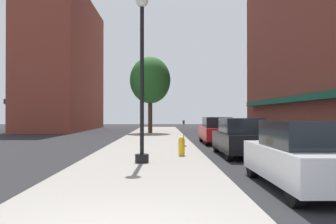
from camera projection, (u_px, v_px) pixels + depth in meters
ground_plane at (215, 143)px, 22.30m from camera, size 90.00×90.00×0.00m
sidewalk_slab at (153, 141)px, 23.24m from camera, size 4.80×50.00×0.12m
building_far_background at (65, 65)px, 41.14m from camera, size 6.80×18.00×15.50m
lamppost at (142, 75)px, 12.09m from camera, size 0.48×0.48×5.90m
fire_hydrant at (182, 146)px, 14.17m from camera, size 0.33×0.26×0.79m
parking_meter_near at (184, 127)px, 23.23m from camera, size 0.14×0.09×1.31m
tree_near at (150, 80)px, 32.17m from camera, size 3.78×3.78×7.10m
car_white at (303, 156)px, 8.27m from camera, size 1.80×4.30×1.66m
car_black at (240, 138)px, 14.96m from camera, size 1.80×4.30×1.66m
car_red at (217, 131)px, 21.53m from camera, size 1.80×4.30×1.66m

